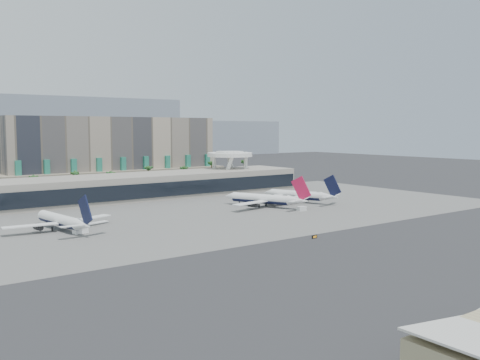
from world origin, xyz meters
TOP-DOWN VIEW (x-y plane):
  - ground at (0.00, 0.00)m, footprint 900.00×900.00m
  - apron_pad at (0.00, 55.00)m, footprint 260.00×130.00m
  - mountain_ridge at (27.88, 470.00)m, footprint 680.00×60.00m
  - hotel at (10.00, 174.41)m, footprint 140.00×30.00m
  - terminal at (0.00, 109.84)m, footprint 170.00×32.50m
  - saucer_structure at (55.00, 116.00)m, footprint 26.00×26.00m
  - palm_row at (7.00, 145.00)m, footprint 157.80×2.80m
  - airliner_left at (-64.91, 47.23)m, footprint 38.92×40.30m
  - airliner_centre at (25.97, 48.64)m, footprint 39.15×40.34m
  - airliner_right at (48.88, 50.44)m, footprint 37.99×39.28m
  - service_vehicle_a at (-61.73, 38.02)m, footprint 5.15×3.17m
  - service_vehicle_b at (31.40, 30.04)m, footprint 3.92×2.31m
  - taxiway_sign at (-4.37, -14.31)m, footprint 2.35×0.60m

SIDE VIEW (x-z plane):
  - ground at x=0.00m, z-range 0.00..0.00m
  - apron_pad at x=0.00m, z-range 0.00..0.06m
  - taxiway_sign at x=-4.37m, z-range -0.01..1.05m
  - service_vehicle_b at x=31.40m, z-range 0.00..1.99m
  - service_vehicle_a at x=-61.73m, z-range 0.00..2.35m
  - airliner_left at x=-64.91m, z-range -3.46..10.49m
  - airliner_right at x=48.88m, z-range -3.49..10.59m
  - airliner_centre at x=25.97m, z-range -3.67..11.14m
  - terminal at x=0.00m, z-range -0.73..13.77m
  - palm_row at x=7.00m, z-range 3.95..17.05m
  - hotel at x=10.00m, z-range -4.19..37.81m
  - saucer_structure at x=55.00m, z-range 7.51..29.40m
  - mountain_ridge at x=27.88m, z-range -5.11..64.89m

